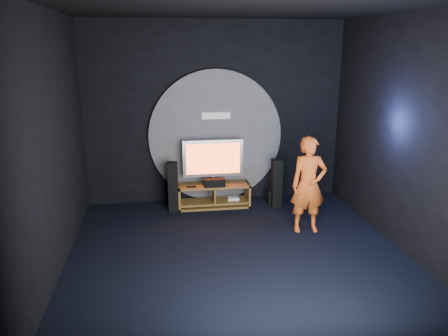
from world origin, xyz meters
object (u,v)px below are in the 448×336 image
Objects in this scene: subwoofer at (274,196)px; media_console at (214,197)px; tower_speaker_left at (173,187)px; player at (309,185)px; tower_speaker_right at (277,183)px; tv at (213,160)px.

media_console is at bearing 179.43° from subwoofer.
tower_speaker_left is 0.59× the size of player.
tower_speaker_right is at bearing -9.06° from media_console.
media_console is 0.73m from tv.
media_console is at bearing 8.12° from tower_speaker_left.
subwoofer is at bearing 2.91° from tower_speaker_left.
tv is 1.30m from tower_speaker_right.
tower_speaker_left is 1.00× the size of tower_speaker_right.
tower_speaker_left is at bearing -171.88° from media_console.
media_console is at bearing 170.94° from tower_speaker_right.
tv is 0.72× the size of player.
tower_speaker_left is 2.01m from subwoofer.
media_console is at bearing 138.93° from player.
tv is 1.23× the size of tower_speaker_right.
tower_speaker_right is 1.24m from player.
tower_speaker_right is 0.59× the size of player.
tv reaches higher than tower_speaker_left.
tower_speaker_right is at bearing -12.12° from tv.
subwoofer is (1.19, -0.01, -0.05)m from media_console.
tower_speaker_right is (1.19, -0.26, -0.45)m from tv.
player is at bearing -79.72° from tower_speaker_right.
tower_speaker_right is at bearing -2.23° from tower_speaker_left.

